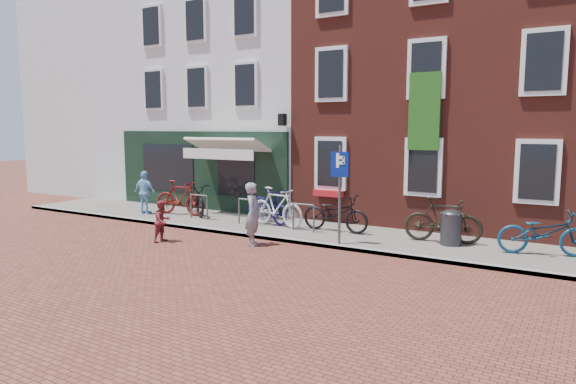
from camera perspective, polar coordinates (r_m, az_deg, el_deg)
The scene contains 17 objects.
ground at distance 14.55m, azimuth -2.35°, elevation -5.34°, with size 80.00×80.00×0.00m, color brown.
sidewalk at distance 15.32m, azimuth 3.89°, elevation -4.53°, with size 24.00×3.00×0.10m, color slate.
building_stucco at distance 22.85m, azimuth -3.23°, elevation 10.55°, with size 8.00×8.00×9.00m, color silver.
building_brick_mid at distance 19.82m, azimuth 14.14°, elevation 12.32°, with size 6.00×8.00×10.00m, color maroon.
filler_left at distance 27.76m, azimuth -16.33°, elevation 9.68°, with size 7.00×8.00×9.00m, color silver.
litter_bin at distance 14.09m, azimuth 17.60°, elevation -3.56°, with size 0.54×0.54×0.99m.
parking_sign at distance 13.45m, azimuth 5.74°, elevation 1.37°, with size 0.50×0.08×2.60m.
woman at distance 13.83m, azimuth -3.89°, elevation -2.45°, with size 0.62×0.40×1.69m, color gray.
boy at distance 14.68m, azimuth -13.71°, elevation -3.14°, with size 0.56×0.44×1.16m, color maroon.
cafe_person at distance 18.89m, azimuth -15.54°, elevation -0.04°, with size 0.90×0.37×1.53m, color #89C4EA.
bicycle_0 at distance 18.38m, azimuth -10.22°, elevation -0.78°, with size 0.72×2.08×1.09m, color black.
bicycle_1 at distance 18.39m, azimuth -11.83°, elevation -0.62°, with size 0.57×2.01×1.21m, color #5D0F0B.
bicycle_2 at distance 16.58m, azimuth -2.33°, elevation -1.53°, with size 0.72×2.08×1.09m, color #140C54.
bicycle_3 at distance 15.93m, azimuth -1.26°, elevation -1.67°, with size 0.57×2.01×1.21m, color #BCBCBF.
bicycle_4 at distance 15.21m, azimuth 5.27°, elevation -2.35°, with size 0.72×2.08×1.09m, color black.
bicycle_5 at distance 14.30m, azimuth 16.76°, elevation -2.99°, with size 0.57×2.01×1.21m, color black.
bicycle_6 at distance 13.82m, azimuth 26.45°, elevation -4.05°, with size 0.72×2.08×1.09m, color navy.
Camera 1 is at (7.83, -11.86, 3.16)m, focal length 32.16 mm.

